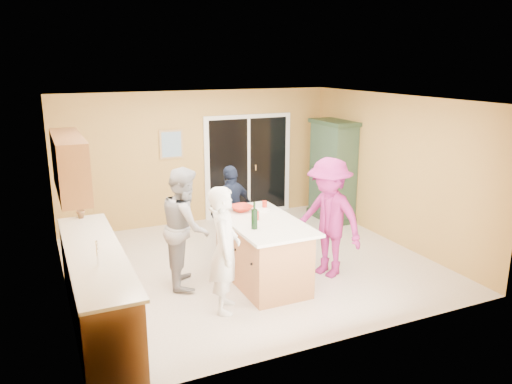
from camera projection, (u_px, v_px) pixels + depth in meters
name	position (u px, v px, depth m)	size (l,w,h in m)	color
floor	(250.00, 264.00, 7.97)	(5.50, 5.50, 0.00)	beige
ceiling	(250.00, 99.00, 7.31)	(5.50, 5.00, 0.10)	white
wall_back	(199.00, 157.00, 9.84)	(5.50, 0.10, 2.60)	#E3BD5D
wall_front	(342.00, 235.00, 5.44)	(5.50, 0.10, 2.60)	#E3BD5D
wall_left	(58.00, 206.00, 6.54)	(0.10, 5.00, 2.60)	#E3BD5D
wall_right	(393.00, 169.00, 8.74)	(0.10, 5.00, 2.60)	#E3BD5D
left_cabinet_run	(98.00, 293.00, 5.95)	(0.65, 3.05, 1.24)	#A96A42
upper_cabinets	(69.00, 165.00, 6.29)	(0.35, 1.60, 0.75)	#A96A42
sliding_door	(248.00, 166.00, 10.30)	(1.90, 0.07, 2.10)	white
framed_picture	(171.00, 144.00, 9.53)	(0.46, 0.04, 0.56)	tan
kitchen_island	(262.00, 253.00, 7.23)	(0.98, 1.81, 0.95)	#A96A42
green_hutch	(333.00, 172.00, 10.05)	(0.58, 1.10, 2.01)	#233925
woman_white	(225.00, 250.00, 6.31)	(0.60, 0.40, 1.66)	white
woman_grey	(185.00, 227.00, 7.08)	(0.84, 0.65, 1.72)	#9A999C
woman_navy	(232.00, 209.00, 8.34)	(0.87, 0.36, 1.49)	#1C273E
woman_magenta	(329.00, 218.00, 7.38)	(1.16, 0.67, 1.80)	#7C1B5D
serving_bowl	(241.00, 208.00, 7.52)	(0.33, 0.33, 0.08)	#B22413
tulip_vase	(79.00, 205.00, 7.17)	(0.21, 0.14, 0.40)	#B41228
tumbler_near	(256.00, 215.00, 7.10)	(0.09, 0.09, 0.13)	#B22413
tumbler_far	(265.00, 205.00, 7.66)	(0.08, 0.08, 0.11)	#B22413
wine_bottle	(254.00, 218.00, 6.70)	(0.09, 0.09, 0.37)	black
white_plate	(263.00, 210.00, 7.55)	(0.23, 0.23, 0.02)	white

